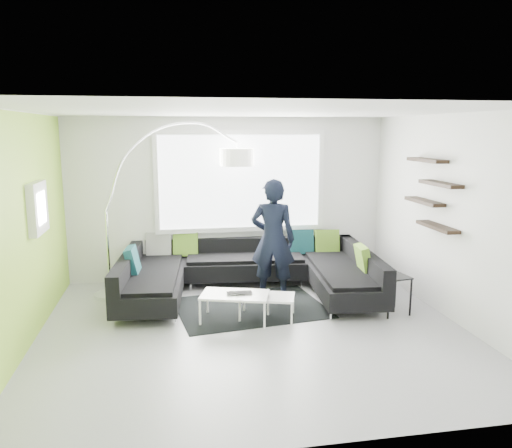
{
  "coord_description": "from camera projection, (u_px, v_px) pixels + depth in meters",
  "views": [
    {
      "loc": [
        -1.05,
        -6.07,
        2.58
      ],
      "look_at": [
        0.19,
        0.9,
        1.24
      ],
      "focal_mm": 35.0,
      "sensor_mm": 36.0,
      "label": 1
    }
  ],
  "objects": [
    {
      "name": "ground",
      "position": [
        253.0,
        330.0,
        6.53
      ],
      "size": [
        5.5,
        5.5,
        0.0
      ],
      "primitive_type": "plane",
      "color": "gray",
      "rests_on": "ground"
    },
    {
      "name": "room_shell",
      "position": [
        254.0,
        191.0,
        6.4
      ],
      "size": [
        5.54,
        5.04,
        2.82
      ],
      "color": "silver",
      "rests_on": "ground"
    },
    {
      "name": "sectional_sofa",
      "position": [
        248.0,
        274.0,
        7.79
      ],
      "size": [
        4.07,
        2.73,
        0.83
      ],
      "rotation": [
        0.0,
        0.0,
        -0.09
      ],
      "color": "black",
      "rests_on": "ground"
    },
    {
      "name": "rug",
      "position": [
        251.0,
        307.0,
        7.34
      ],
      "size": [
        2.3,
        1.81,
        0.01
      ],
      "primitive_type": "cube",
      "rotation": [
        0.0,
        0.0,
        0.13
      ],
      "color": "black",
      "rests_on": "ground"
    },
    {
      "name": "coffee_table",
      "position": [
        251.0,
        306.0,
        6.87
      ],
      "size": [
        1.32,
        1.0,
        0.38
      ],
      "primitive_type": "cube",
      "rotation": [
        0.0,
        0.0,
        -0.3
      ],
      "color": "silver",
      "rests_on": "ground"
    },
    {
      "name": "arc_lamp",
      "position": [
        106.0,
        211.0,
        7.59
      ],
      "size": [
        2.75,
        1.7,
        2.71
      ],
      "primitive_type": null,
      "rotation": [
        0.0,
        0.0,
        0.24
      ],
      "color": "silver",
      "rests_on": "ground"
    },
    {
      "name": "side_table",
      "position": [
        392.0,
        294.0,
        7.09
      ],
      "size": [
        0.47,
        0.47,
        0.55
      ],
      "primitive_type": "cube",
      "rotation": [
        0.0,
        0.0,
        0.17
      ],
      "color": "black",
      "rests_on": "ground"
    },
    {
      "name": "person",
      "position": [
        273.0,
        239.0,
        7.62
      ],
      "size": [
        0.94,
        0.85,
        1.86
      ],
      "primitive_type": "imported",
      "rotation": [
        0.0,
        0.0,
        2.83
      ],
      "color": "black",
      "rests_on": "ground"
    },
    {
      "name": "laptop",
      "position": [
        240.0,
        294.0,
        6.72
      ],
      "size": [
        0.36,
        0.24,
        0.03
      ],
      "primitive_type": "imported",
      "rotation": [
        0.0,
        0.0,
        -0.03
      ],
      "color": "black",
      "rests_on": "coffee_table"
    }
  ]
}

